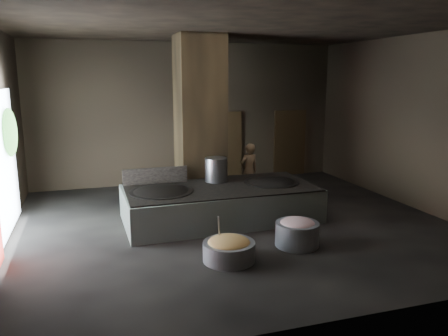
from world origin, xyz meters
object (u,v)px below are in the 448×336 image
object	(u,v)px
hearth_platform	(220,204)
meat_basin	(297,234)
cook	(249,171)
wok_left	(161,195)
wok_right	(271,185)
stock_pot	(216,170)
veg_basin	(229,251)

from	to	relation	value
hearth_platform	meat_basin	xyz separation A→B (m)	(1.01, -2.09, -0.15)
hearth_platform	cook	bearing A→B (deg)	49.50
wok_left	wok_right	world-z (taller)	wok_left
wok_left	cook	size ratio (longest dim) A/B	0.92
stock_pot	hearth_platform	bearing A→B (deg)	-95.19
hearth_platform	wok_right	size ratio (longest dim) A/B	3.41
stock_pot	wok_right	bearing A→B (deg)	-21.04
hearth_platform	stock_pot	xyz separation A→B (m)	(0.05, 0.55, 0.73)
hearth_platform	meat_basin	bearing A→B (deg)	-65.47
wok_left	meat_basin	size ratio (longest dim) A/B	1.62
cook	veg_basin	distance (m)	4.53
cook	veg_basin	bearing A→B (deg)	50.36
meat_basin	wok_left	bearing A→B (deg)	140.33
veg_basin	cook	bearing A→B (deg)	64.70
cook	meat_basin	distance (m)	3.81
cook	hearth_platform	bearing A→B (deg)	36.46
veg_basin	meat_basin	bearing A→B (deg)	10.86
wok_right	stock_pot	world-z (taller)	stock_pot
stock_pot	meat_basin	bearing A→B (deg)	-69.99
cook	meat_basin	world-z (taller)	cook
hearth_platform	stock_pot	distance (m)	0.92
wok_right	cook	bearing A→B (deg)	89.72
stock_pot	meat_basin	world-z (taller)	stock_pot
wok_left	wok_right	size ratio (longest dim) A/B	1.07
wok_left	stock_pot	size ratio (longest dim) A/B	2.42
wok_left	meat_basin	xyz separation A→B (m)	(2.46, -2.04, -0.50)
wok_right	stock_pot	bearing A→B (deg)	158.96
stock_pot	wok_left	bearing A→B (deg)	-158.20
hearth_platform	stock_pot	world-z (taller)	stock_pot
hearth_platform	wok_left	world-z (taller)	wok_left
hearth_platform	wok_right	world-z (taller)	wok_right
hearth_platform	meat_basin	world-z (taller)	hearth_platform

